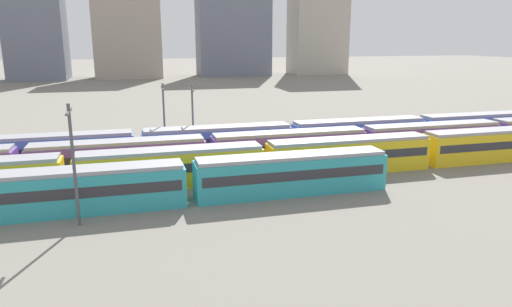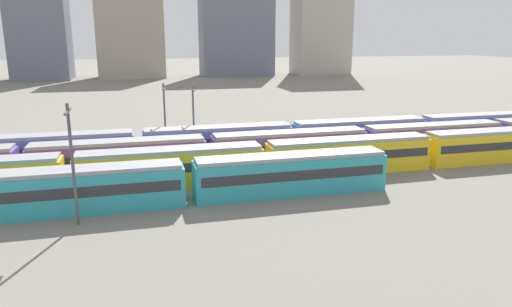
# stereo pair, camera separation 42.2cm
# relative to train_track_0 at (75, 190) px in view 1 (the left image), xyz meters

# --- Properties ---
(train_track_0) EXTENTS (55.80, 3.06, 3.75)m
(train_track_0) POSITION_rel_train_track_0_xyz_m (0.00, 0.00, 0.00)
(train_track_0) COLOR teal
(train_track_0) RESTS_ON ground_plane
(train_track_1) EXTENTS (93.60, 3.06, 3.75)m
(train_track_1) POSITION_rel_train_track_0_xyz_m (27.28, 5.20, 0.00)
(train_track_1) COLOR yellow
(train_track_1) RESTS_ON ground_plane
(train_track_2) EXTENTS (93.60, 3.06, 3.75)m
(train_track_2) POSITION_rel_train_track_0_xyz_m (22.33, 10.40, 0.00)
(train_track_2) COLOR #6B429E
(train_track_2) RESTS_ON ground_plane
(train_track_3) EXTENTS (112.50, 3.06, 3.75)m
(train_track_3) POSITION_rel_train_track_0_xyz_m (24.37, 15.60, 0.00)
(train_track_3) COLOR #4C70BC
(train_track_3) RESTS_ON ground_plane
(catenary_pole_0) EXTENTS (0.24, 3.20, 9.48)m
(catenary_pole_0) POSITION_rel_train_track_0_xyz_m (0.44, -2.99, 3.38)
(catenary_pole_0) COLOR #4C4C51
(catenary_pole_0) RESTS_ON ground_plane
(catenary_pole_1) EXTENTS (0.24, 3.20, 8.80)m
(catenary_pole_1) POSITION_rel_train_track_0_xyz_m (8.83, 18.67, 3.02)
(catenary_pole_1) COLOR #4C4C51
(catenary_pole_1) RESTS_ON ground_plane
(catenary_pole_3) EXTENTS (0.24, 3.20, 8.51)m
(catenary_pole_3) POSITION_rel_train_track_0_xyz_m (12.37, 18.76, 2.87)
(catenary_pole_3) COLOR #4C4C51
(catenary_pole_3) RESTS_ON ground_plane
(distant_building_1) EXTENTS (18.79, 19.09, 41.79)m
(distant_building_1) POSITION_rel_train_track_0_xyz_m (-24.46, 141.12, 18.99)
(distant_building_1) COLOR slate
(distant_building_1) RESTS_ON ground_plane
(distant_building_2) EXTENTS (23.32, 16.36, 36.37)m
(distant_building_2) POSITION_rel_train_track_0_xyz_m (5.74, 141.12, 16.28)
(distant_building_2) COLOR #A89989
(distant_building_2) RESTS_ON ground_plane
(distant_building_3) EXTENTS (27.30, 13.16, 40.70)m
(distant_building_3) POSITION_rel_train_track_0_xyz_m (45.04, 141.12, 18.44)
(distant_building_3) COLOR slate
(distant_building_3) RESTS_ON ground_plane
(distant_building_4) EXTENTS (21.39, 14.54, 53.01)m
(distant_building_4) POSITION_rel_train_track_0_xyz_m (79.71, 141.12, 24.60)
(distant_building_4) COLOR #B2A899
(distant_building_4) RESTS_ON ground_plane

